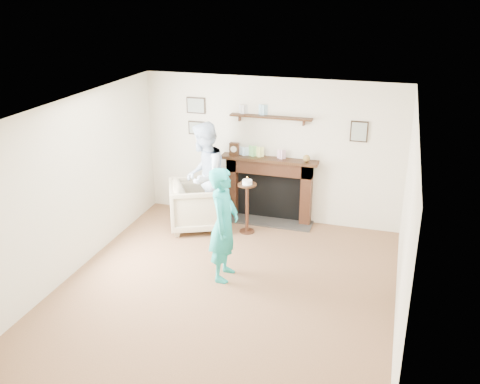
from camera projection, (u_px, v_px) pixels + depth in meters
name	position (u px, v px, depth m)	size (l,w,h in m)	color
ground	(226.00, 288.00, 7.38)	(5.00, 5.00, 0.00)	brown
room_shell	(241.00, 161.00, 7.41)	(4.54, 5.02, 2.52)	beige
armchair	(197.00, 227.00, 9.22)	(0.87, 0.89, 0.81)	#C5BA92
man	(205.00, 226.00, 9.24)	(0.89, 0.70, 1.84)	#AABAD5
woman	(224.00, 276.00, 7.67)	(0.60, 0.39, 1.64)	#1FA4AF
pedestal_table	(247.00, 198.00, 8.82)	(0.31, 0.31, 0.99)	black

